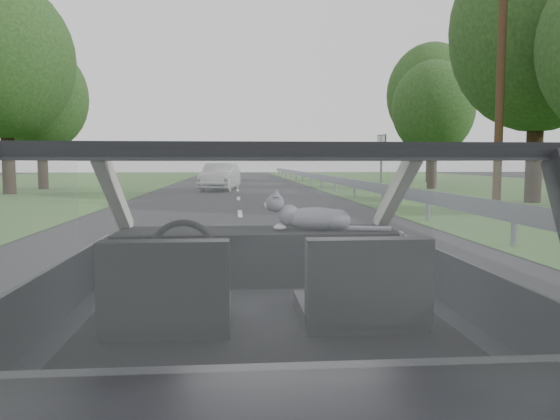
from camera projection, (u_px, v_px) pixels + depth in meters
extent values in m
cube|color=black|center=(263.00, 305.00, 2.55)|extent=(1.80, 4.00, 1.45)
cube|color=black|center=(257.00, 255.00, 3.15)|extent=(1.58, 0.45, 0.30)
cube|color=black|center=(168.00, 288.00, 2.21)|extent=(0.50, 0.72, 0.42)
cube|color=black|center=(362.00, 284.00, 2.28)|extent=(0.50, 0.72, 0.42)
torus|color=black|center=(183.00, 253.00, 2.82)|extent=(0.36, 0.36, 0.04)
ellipsoid|color=slate|center=(315.00, 217.00, 3.11)|extent=(0.54, 0.26, 0.23)
cube|color=gray|center=(424.00, 196.00, 12.84)|extent=(0.05, 90.00, 0.32)
imported|color=#BBBBBB|center=(220.00, 177.00, 26.34)|extent=(2.20, 4.23, 1.33)
cube|color=#094810|center=(381.00, 162.00, 26.69)|extent=(0.24, 1.09, 2.71)
cylinder|color=#4D331D|center=(500.00, 83.00, 14.68)|extent=(0.26, 0.26, 7.03)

